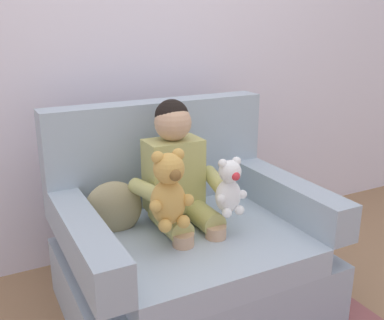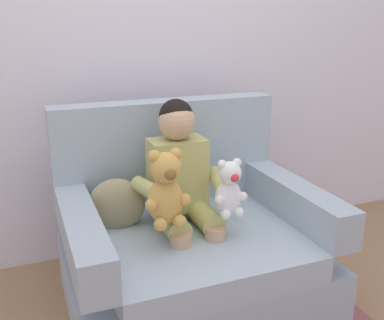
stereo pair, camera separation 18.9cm
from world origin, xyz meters
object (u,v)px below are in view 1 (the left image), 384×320
(plush_white, at_px, (229,188))
(seated_child, at_px, (180,182))
(armchair, at_px, (187,247))
(plush_honey, at_px, (169,191))
(throw_pillow, at_px, (114,209))

(plush_white, bearing_deg, seated_child, 144.33)
(armchair, xyz_separation_m, plush_honey, (-0.17, -0.17, 0.37))
(armchair, bearing_deg, seated_child, 140.01)
(plush_white, height_order, plush_honey, plush_honey)
(throw_pillow, bearing_deg, armchair, -20.64)
(plush_honey, distance_m, throw_pillow, 0.36)
(seated_child, relative_size, throw_pillow, 3.17)
(plush_white, xyz_separation_m, throw_pillow, (-0.43, 0.30, -0.13))
(seated_child, relative_size, plush_honey, 2.54)
(plush_honey, bearing_deg, throw_pillow, 124.07)
(throw_pillow, bearing_deg, seated_child, -18.52)
(throw_pillow, bearing_deg, plush_white, -34.84)
(armchair, height_order, seated_child, seated_child)
(plush_white, bearing_deg, throw_pillow, 164.78)
(armchair, xyz_separation_m, throw_pillow, (-0.31, 0.12, 0.22))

